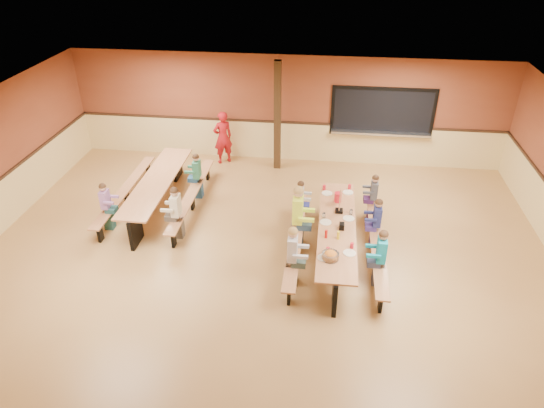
# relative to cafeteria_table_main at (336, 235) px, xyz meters

# --- Properties ---
(ground) EXTENTS (12.00, 12.00, 0.00)m
(ground) POSITION_rel_cafeteria_table_main_xyz_m (-1.47, -0.46, -0.53)
(ground) COLOR olive
(ground) RESTS_ON ground
(room_envelope) EXTENTS (12.04, 10.04, 3.02)m
(room_envelope) POSITION_rel_cafeteria_table_main_xyz_m (-1.47, -0.46, 0.16)
(room_envelope) COLOR brown
(room_envelope) RESTS_ON ground
(kitchen_pass_through) EXTENTS (2.78, 0.28, 1.38)m
(kitchen_pass_through) POSITION_rel_cafeteria_table_main_xyz_m (1.13, 4.50, 0.96)
(kitchen_pass_through) COLOR black
(kitchen_pass_through) RESTS_ON ground
(structural_post) EXTENTS (0.18, 0.18, 3.00)m
(structural_post) POSITION_rel_cafeteria_table_main_xyz_m (-1.67, 3.94, 0.97)
(structural_post) COLOR black
(structural_post) RESTS_ON ground
(cafeteria_table_main) EXTENTS (1.91, 3.70, 0.74)m
(cafeteria_table_main) POSITION_rel_cafeteria_table_main_xyz_m (0.00, 0.00, 0.00)
(cafeteria_table_main) COLOR #A96C43
(cafeteria_table_main) RESTS_ON ground
(cafeteria_table_second) EXTENTS (1.91, 3.70, 0.74)m
(cafeteria_table_second) POSITION_rel_cafeteria_table_main_xyz_m (-4.27, 1.46, 0.00)
(cafeteria_table_second) COLOR #A96C43
(cafeteria_table_second) RESTS_ON ground
(seated_child_white_left) EXTENTS (0.39, 0.32, 1.26)m
(seated_child_white_left) POSITION_rel_cafeteria_table_main_xyz_m (-0.82, -0.97, 0.10)
(seated_child_white_left) COLOR silver
(seated_child_white_left) RESTS_ON ground
(seated_adult_yellow) EXTENTS (0.46, 0.38, 1.40)m
(seated_adult_yellow) POSITION_rel_cafeteria_table_main_xyz_m (-0.82, 0.31, 0.17)
(seated_adult_yellow) COLOR #DEFF3B
(seated_adult_yellow) RESTS_ON ground
(seated_child_grey_left) EXTENTS (0.32, 0.26, 1.11)m
(seated_child_grey_left) POSITION_rel_cafeteria_table_main_xyz_m (-0.82, 1.10, 0.03)
(seated_child_grey_left) COLOR #BBBBBB
(seated_child_grey_left) RESTS_ON ground
(seated_child_teal_right) EXTENTS (0.37, 0.30, 1.21)m
(seated_child_teal_right) POSITION_rel_cafeteria_table_main_xyz_m (0.83, -0.80, 0.08)
(seated_child_teal_right) COLOR #1392AB
(seated_child_teal_right) RESTS_ON ground
(seated_child_navy_right) EXTENTS (0.35, 0.28, 1.16)m
(seated_child_navy_right) POSITION_rel_cafeteria_table_main_xyz_m (0.83, 0.42, 0.05)
(seated_child_navy_right) COLOR navy
(seated_child_navy_right) RESTS_ON ground
(seated_child_char_right) EXTENTS (0.33, 0.27, 1.13)m
(seated_child_char_right) POSITION_rel_cafeteria_table_main_xyz_m (0.83, 1.55, 0.04)
(seated_child_char_right) COLOR #42444B
(seated_child_char_right) RESTS_ON ground
(seated_child_purple_sec) EXTENTS (0.33, 0.27, 1.14)m
(seated_child_purple_sec) POSITION_rel_cafeteria_table_main_xyz_m (-5.10, 0.41, 0.04)
(seated_child_purple_sec) COLOR #96649E
(seated_child_purple_sec) RESTS_ON ground
(seated_child_green_sec) EXTENTS (0.35, 0.28, 1.17)m
(seated_child_green_sec) POSITION_rel_cafeteria_table_main_xyz_m (-3.45, 2.05, 0.06)
(seated_child_green_sec) COLOR #327E5F
(seated_child_green_sec) RESTS_ON ground
(seated_child_tan_sec) EXTENTS (0.37, 0.31, 1.22)m
(seated_child_tan_sec) POSITION_rel_cafeteria_table_main_xyz_m (-3.45, 0.28, 0.08)
(seated_child_tan_sec) COLOR beige
(seated_child_tan_sec) RESTS_ON ground
(standing_woman) EXTENTS (0.66, 0.61, 1.52)m
(standing_woman) POSITION_rel_cafeteria_table_main_xyz_m (-3.23, 4.09, 0.24)
(standing_woman) COLOR #A61218
(standing_woman) RESTS_ON ground
(punch_pitcher) EXTENTS (0.16, 0.16, 0.22)m
(punch_pitcher) POSITION_rel_cafeteria_table_main_xyz_m (0.00, 0.97, 0.32)
(punch_pitcher) COLOR red
(punch_pitcher) RESTS_ON cafeteria_table_main
(chip_bowl) EXTENTS (0.32, 0.32, 0.15)m
(chip_bowl) POSITION_rel_cafeteria_table_main_xyz_m (-0.12, -1.10, 0.29)
(chip_bowl) COLOR orange
(chip_bowl) RESTS_ON cafeteria_table_main
(napkin_dispenser) EXTENTS (0.10, 0.14, 0.13)m
(napkin_dispenser) POSITION_rel_cafeteria_table_main_xyz_m (0.09, -0.10, 0.28)
(napkin_dispenser) COLOR black
(napkin_dispenser) RESTS_ON cafeteria_table_main
(condiment_mustard) EXTENTS (0.06, 0.06, 0.17)m
(condiment_mustard) POSITION_rel_cafeteria_table_main_xyz_m (0.02, -0.46, 0.30)
(condiment_mustard) COLOR yellow
(condiment_mustard) RESTS_ON cafeteria_table_main
(condiment_ketchup) EXTENTS (0.06, 0.06, 0.17)m
(condiment_ketchup) POSITION_rel_cafeteria_table_main_xyz_m (-0.22, -0.44, 0.30)
(condiment_ketchup) COLOR #B2140F
(condiment_ketchup) RESTS_ON cafeteria_table_main
(table_paddle) EXTENTS (0.16, 0.16, 0.56)m
(table_paddle) POSITION_rel_cafeteria_table_main_xyz_m (0.03, 0.54, 0.35)
(table_paddle) COLOR black
(table_paddle) RESTS_ON cafeteria_table_main
(place_settings) EXTENTS (0.65, 3.30, 0.11)m
(place_settings) POSITION_rel_cafeteria_table_main_xyz_m (0.00, 0.00, 0.27)
(place_settings) COLOR beige
(place_settings) RESTS_ON cafeteria_table_main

